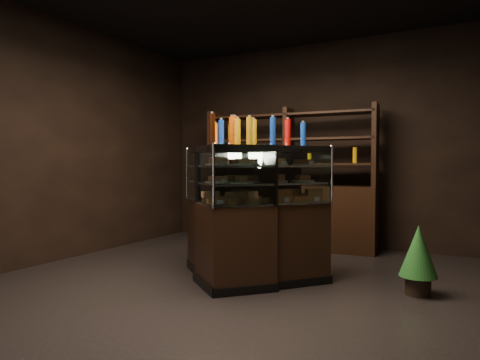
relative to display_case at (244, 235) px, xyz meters
The scene contains 7 objects.
ground 0.50m from the display_case, 76.34° to the right, with size 5.00×5.00×0.00m, color black.
room_shell 1.49m from the display_case, 76.34° to the right, with size 5.02×5.02×3.01m.
display_case is the anchor object (origin of this frame).
food_display 0.57m from the display_case, 87.11° to the right, with size 1.33×0.99×0.43m.
bottles_top 1.05m from the display_case, 92.89° to the left, with size 1.15×0.85×0.30m.
potted_conifer 1.66m from the display_case, 10.58° to the left, with size 0.34×0.34×0.72m.
back_shelving 1.90m from the display_case, 97.96° to the left, with size 2.48×0.58×2.00m.
Camera 1 is at (1.98, -3.71, 1.19)m, focal length 32.00 mm.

